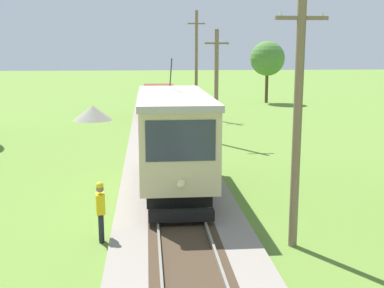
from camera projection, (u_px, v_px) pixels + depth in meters
The scene contains 8 objects.
red_tram at pixel (174, 137), 18.60m from camera, with size 2.60×8.54×4.79m.
freight_car at pixel (159, 99), 38.93m from camera, with size 2.40×5.20×2.31m.
utility_pole_near_tram at pixel (298, 118), 13.14m from camera, with size 1.40×0.25×7.10m.
utility_pole_mid at pixel (216, 86), 28.32m from camera, with size 1.40×0.28×6.59m.
utility_pole_far at pixel (196, 63), 39.40m from camera, with size 1.40×0.52×8.50m.
gravel_pile at pixel (93, 113), 38.34m from camera, with size 3.10×3.10×1.15m, color gray.
track_worker at pixel (101, 209), 13.91m from camera, with size 0.30×0.41×1.78m.
tree_right_far at pixel (267, 59), 50.16m from camera, with size 3.54×3.54×6.32m.
Camera 1 is at (-0.98, -2.46, 5.44)m, focal length 45.81 mm.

